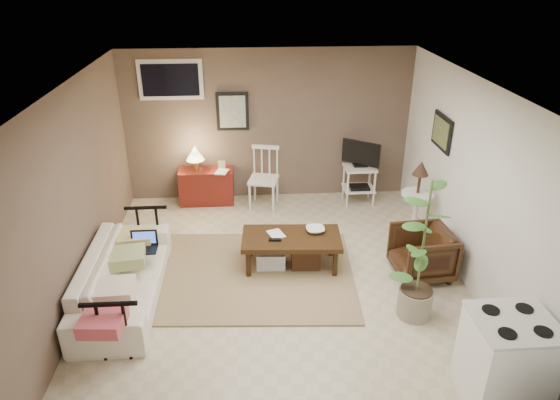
{
  "coord_description": "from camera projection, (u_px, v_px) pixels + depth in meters",
  "views": [
    {
      "loc": [
        -0.34,
        -5.08,
        3.57
      ],
      "look_at": [
        0.04,
        0.35,
        0.94
      ],
      "focal_mm": 32.0,
      "sensor_mm": 36.0,
      "label": 1
    }
  ],
  "objects": [
    {
      "name": "floor",
      "position": [
        279.0,
        281.0,
        6.14
      ],
      "size": [
        5.0,
        5.0,
        0.0
      ],
      "primitive_type": "plane",
      "color": "#C1B293",
      "rests_on": "ground"
    },
    {
      "name": "art_back",
      "position": [
        233.0,
        111.0,
        7.69
      ],
      "size": [
        0.5,
        0.03,
        0.6
      ],
      "primitive_type": "cube",
      "color": "black"
    },
    {
      "name": "art_right",
      "position": [
        442.0,
        132.0,
        6.56
      ],
      "size": [
        0.03,
        0.6,
        0.45
      ],
      "primitive_type": "cube",
      "color": "black"
    },
    {
      "name": "window",
      "position": [
        171.0,
        80.0,
        7.42
      ],
      "size": [
        0.96,
        0.03,
        0.6
      ],
      "primitive_type": "cube",
      "color": "silver"
    },
    {
      "name": "rug",
      "position": [
        254.0,
        274.0,
        6.25
      ],
      "size": [
        2.6,
        2.13,
        0.02
      ],
      "primitive_type": "cube",
      "rotation": [
        0.0,
        0.0,
        -0.06
      ],
      "color": "#988058",
      "rests_on": "floor"
    },
    {
      "name": "coffee_table",
      "position": [
        291.0,
        249.0,
        6.31
      ],
      "size": [
        1.27,
        0.71,
        0.47
      ],
      "color": "#311B0D",
      "rests_on": "floor"
    },
    {
      "name": "sofa",
      "position": [
        122.0,
        269.0,
        5.66
      ],
      "size": [
        0.6,
        2.05,
        0.8
      ],
      "primitive_type": "imported",
      "rotation": [
        0.0,
        0.0,
        1.57
      ],
      "color": "white",
      "rests_on": "floor"
    },
    {
      "name": "sofa_pillows",
      "position": [
        121.0,
        274.0,
        5.41
      ],
      "size": [
        0.39,
        1.95,
        0.14
      ],
      "primitive_type": null,
      "color": "beige",
      "rests_on": "sofa"
    },
    {
      "name": "sofa_end_rails",
      "position": [
        133.0,
        273.0,
        5.69
      ],
      "size": [
        0.55,
        2.05,
        0.69
      ],
      "primitive_type": null,
      "color": "black",
      "rests_on": "floor"
    },
    {
      "name": "laptop",
      "position": [
        144.0,
        243.0,
        5.94
      ],
      "size": [
        0.32,
        0.23,
        0.21
      ],
      "color": "black",
      "rests_on": "sofa"
    },
    {
      "name": "red_console",
      "position": [
        206.0,
        183.0,
        7.97
      ],
      "size": [
        0.85,
        0.38,
        0.98
      ],
      "color": "maroon",
      "rests_on": "floor"
    },
    {
      "name": "spindle_chair",
      "position": [
        264.0,
        180.0,
        7.83
      ],
      "size": [
        0.52,
        0.52,
        0.96
      ],
      "color": "silver",
      "rests_on": "floor"
    },
    {
      "name": "tv_stand",
      "position": [
        360.0,
        171.0,
        7.88
      ],
      "size": [
        0.53,
        0.4,
        1.04
      ],
      "color": "silver",
      "rests_on": "floor"
    },
    {
      "name": "side_table",
      "position": [
        418.0,
        192.0,
        6.77
      ],
      "size": [
        0.44,
        0.44,
        1.17
      ],
      "color": "silver",
      "rests_on": "floor"
    },
    {
      "name": "armchair",
      "position": [
        422.0,
        251.0,
        6.12
      ],
      "size": [
        0.68,
        0.72,
        0.68
      ],
      "primitive_type": "imported",
      "rotation": [
        0.0,
        0.0,
        -1.48
      ],
      "color": "#321E0E",
      "rests_on": "floor"
    },
    {
      "name": "potted_plant",
      "position": [
        423.0,
        247.0,
        5.17
      ],
      "size": [
        0.41,
        0.41,
        1.66
      ],
      "color": "gray",
      "rests_on": "floor"
    },
    {
      "name": "stove",
      "position": [
        506.0,
        360.0,
        4.32
      ],
      "size": [
        0.67,
        0.62,
        0.88
      ],
      "color": "white",
      "rests_on": "floor"
    },
    {
      "name": "bowl",
      "position": [
        315.0,
        224.0,
        6.29
      ],
      "size": [
        0.24,
        0.06,
        0.24
      ],
      "primitive_type": "imported",
      "rotation": [
        0.0,
        0.0,
        0.03
      ],
      "color": "#311B0D",
      "rests_on": "coffee_table"
    },
    {
      "name": "book_table",
      "position": [
        269.0,
        228.0,
        6.19
      ],
      "size": [
        0.17,
        0.08,
        0.24
      ],
      "primitive_type": "imported",
      "rotation": [
        0.0,
        0.0,
        0.36
      ],
      "color": "#311B0D",
      "rests_on": "coffee_table"
    },
    {
      "name": "book_console",
      "position": [
        216.0,
        165.0,
        7.74
      ],
      "size": [
        0.18,
        0.07,
        0.24
      ],
      "primitive_type": "imported",
      "rotation": [
        0.0,
        0.0,
        -0.28
      ],
      "color": "#311B0D",
      "rests_on": "red_console"
    }
  ]
}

